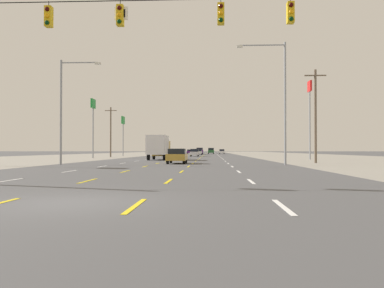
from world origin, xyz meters
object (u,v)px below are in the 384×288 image
(hatchback_center_turn_mid, at_px, (195,153))
(hatchback_far_right_farther, at_px, (222,152))
(suv_inner_right_distant_a, at_px, (211,151))
(pole_sign_left_row_2, at_px, (123,125))
(box_truck_inner_left_near, at_px, (159,146))
(sedan_center_turn_nearest, at_px, (177,156))
(streetlight_left_row_0, at_px, (65,104))
(pole_sign_right_row_1, at_px, (310,103))
(pole_sign_left_row_1, at_px, (93,114))
(streetlight_right_row_0, at_px, (280,94))
(sedan_inner_left_farthest, at_px, (190,152))
(sedan_center_turn_midfar, at_px, (199,152))
(suv_center_turn_far, at_px, (200,151))

(hatchback_center_turn_mid, distance_m, hatchback_far_right_farther, 49.89)
(suv_inner_right_distant_a, height_order, pole_sign_left_row_2, pole_sign_left_row_2)
(box_truck_inner_left_near, distance_m, hatchback_far_right_farther, 78.48)
(sedan_center_turn_nearest, xyz_separation_m, box_truck_inner_left_near, (-3.70, 14.07, 1.08))
(sedan_center_turn_nearest, relative_size, streetlight_left_row_0, 0.47)
(pole_sign_right_row_1, bearing_deg, hatchback_center_turn_mid, 123.83)
(box_truck_inner_left_near, xyz_separation_m, hatchback_far_right_farther, (10.54, 77.76, -1.05))
(suv_inner_right_distant_a, bearing_deg, pole_sign_left_row_1, -105.34)
(pole_sign_left_row_1, xyz_separation_m, pole_sign_right_row_1, (32.79, -7.75, 0.62))
(box_truck_inner_left_near, xyz_separation_m, streetlight_left_row_0, (-6.32, -17.27, 3.67))
(hatchback_center_turn_mid, xyz_separation_m, streetlight_right_row_0, (9.56, -45.62, 5.52))
(sedan_center_turn_nearest, bearing_deg, hatchback_far_right_farther, 85.74)
(sedan_center_turn_nearest, xyz_separation_m, pole_sign_left_row_2, (-16.23, 48.74, 6.08))
(sedan_inner_left_farthest, bearing_deg, sedan_center_turn_nearest, -87.69)
(pole_sign_left_row_1, bearing_deg, pole_sign_right_row_1, -13.29)
(box_truck_inner_left_near, xyz_separation_m, sedan_center_turn_midfar, (3.60, 56.24, -1.08))
(sedan_center_turn_midfar, bearing_deg, sedan_inner_left_farthest, 99.00)
(pole_sign_left_row_2, bearing_deg, hatchback_center_turn_mid, -21.33)
(suv_center_turn_far, bearing_deg, pole_sign_left_row_2, -117.00)
(sedan_inner_left_farthest, height_order, streetlight_left_row_0, streetlight_left_row_0)
(box_truck_inner_left_near, relative_size, hatchback_far_right_farther, 1.85)
(hatchback_far_right_farther, distance_m, suv_inner_right_distant_a, 4.31)
(hatchback_far_right_farther, relative_size, pole_sign_left_row_2, 0.44)
(hatchback_center_turn_mid, distance_m, pole_sign_left_row_2, 18.39)
(pole_sign_left_row_2, distance_m, streetlight_left_row_0, 52.32)
(suv_center_turn_far, bearing_deg, pole_sign_left_row_1, -105.74)
(sedan_center_turn_nearest, bearing_deg, sedan_center_turn_midfar, 90.08)
(suv_inner_right_distant_a, relative_size, streetlight_left_row_0, 0.51)
(streetlight_right_row_0, bearing_deg, streetlight_left_row_0, 180.00)
(box_truck_inner_left_near, relative_size, streetlight_left_row_0, 0.75)
(pole_sign_right_row_1, bearing_deg, streetlight_left_row_0, -143.27)
(pole_sign_left_row_2, bearing_deg, pole_sign_right_row_1, -43.71)
(suv_inner_right_distant_a, bearing_deg, pole_sign_left_row_2, -113.21)
(sedan_center_turn_midfar, relative_size, suv_center_turn_far, 0.92)
(hatchback_center_turn_mid, height_order, pole_sign_right_row_1, pole_sign_right_row_1)
(sedan_center_turn_midfar, height_order, suv_inner_right_distant_a, suv_inner_right_distant_a)
(pole_sign_right_row_1, bearing_deg, suv_inner_right_distant_a, 100.06)
(box_truck_inner_left_near, height_order, hatchback_center_turn_mid, box_truck_inner_left_near)
(hatchback_center_turn_mid, bearing_deg, pole_sign_right_row_1, -56.17)
(sedan_center_turn_nearest, bearing_deg, streetlight_right_row_0, -18.60)
(sedan_center_turn_midfar, relative_size, streetlight_left_row_0, 0.47)
(suv_inner_right_distant_a, bearing_deg, hatchback_center_turn_mid, -93.70)
(hatchback_center_turn_mid, xyz_separation_m, streetlight_left_row_0, (-9.96, -45.62, 4.73))
(pole_sign_left_row_2, bearing_deg, box_truck_inner_left_near, -70.13)
(sedan_center_turn_midfar, bearing_deg, pole_sign_left_row_1, -108.99)
(sedan_inner_left_farthest, relative_size, pole_sign_right_row_1, 0.41)
(suv_inner_right_distant_a, bearing_deg, hatchback_far_right_farther, -34.57)
(hatchback_far_right_farther, relative_size, streetlight_right_row_0, 0.36)
(sedan_inner_left_farthest, xyz_separation_m, streetlight_right_row_0, (13.27, -96.68, 5.55))
(sedan_center_turn_midfar, bearing_deg, streetlight_left_row_0, -97.69)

